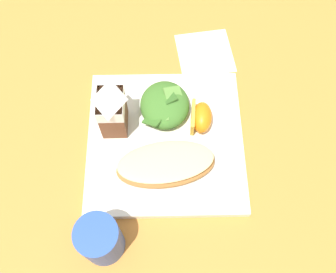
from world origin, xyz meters
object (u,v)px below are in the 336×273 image
at_px(green_salad_pile, 170,105).
at_px(drinking_blue_cup, 104,240).
at_px(white_plate, 168,141).
at_px(paper_napkin, 207,53).
at_px(orange_wedge_front, 204,117).
at_px(cheesy_pizza_bread, 171,164).
at_px(milk_carton, 115,109).

distance_m(green_salad_pile, drinking_blue_cup, 0.26).
height_order(white_plate, paper_napkin, white_plate).
bearing_deg(green_salad_pile, orange_wedge_front, -113.84).
distance_m(orange_wedge_front, paper_napkin, 0.17).
distance_m(white_plate, drinking_blue_cup, 0.21).
distance_m(white_plate, cheesy_pizza_bread, 0.06).
distance_m(white_plate, milk_carton, 0.12).
bearing_deg(orange_wedge_front, white_plate, 116.56).
distance_m(milk_carton, drinking_blue_cup, 0.22).
xyz_separation_m(white_plate, milk_carton, (0.03, 0.09, 0.07)).
height_order(orange_wedge_front, paper_napkin, orange_wedge_front).
height_order(cheesy_pizza_bread, milk_carton, milk_carton).
bearing_deg(drinking_blue_cup, green_salad_pile, -23.61).
height_order(white_plate, drinking_blue_cup, drinking_blue_cup).
bearing_deg(cheesy_pizza_bread, orange_wedge_front, -34.02).
bearing_deg(orange_wedge_front, milk_carton, 90.66).
xyz_separation_m(orange_wedge_front, paper_napkin, (0.17, -0.02, -0.03)).
bearing_deg(cheesy_pizza_bread, green_salad_pile, 0.21).
bearing_deg(milk_carton, cheesy_pizza_bread, -132.61).
relative_size(white_plate, orange_wedge_front, 4.45).
bearing_deg(orange_wedge_front, green_salad_pile, 66.16).
bearing_deg(paper_napkin, milk_carton, 134.30).
relative_size(white_plate, green_salad_pile, 2.72).
bearing_deg(milk_carton, green_salad_pile, -73.20).
height_order(green_salad_pile, paper_napkin, green_salad_pile).
bearing_deg(cheesy_pizza_bread, milk_carton, 47.39).
xyz_separation_m(white_plate, drinking_blue_cup, (-0.18, 0.10, 0.04)).
relative_size(cheesy_pizza_bread, drinking_blue_cup, 1.89).
relative_size(paper_napkin, drinking_blue_cup, 1.16).
bearing_deg(drinking_blue_cup, milk_carton, -3.03).
distance_m(white_plate, orange_wedge_front, 0.08).
relative_size(milk_carton, drinking_blue_cup, 1.16).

